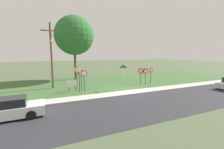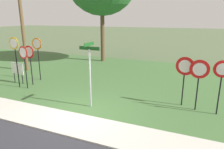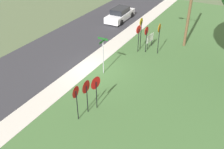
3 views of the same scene
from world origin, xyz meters
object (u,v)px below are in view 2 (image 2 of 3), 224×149
at_px(stop_sign_far_left, 24,58).
at_px(yield_sign_near_right, 199,73).
at_px(utility_pole, 19,11).
at_px(yield_sign_near_left, 222,75).
at_px(stop_sign_near_left, 30,57).
at_px(yield_sign_far_left, 185,70).
at_px(notice_board, 17,70).
at_px(stop_sign_far_center, 15,52).
at_px(stop_sign_near_right, 38,50).
at_px(street_name_post, 90,69).

distance_m(stop_sign_far_left, yield_sign_near_right, 8.90).
bearing_deg(utility_pole, yield_sign_near_left, -11.08).
height_order(stop_sign_near_left, utility_pole, utility_pole).
bearing_deg(yield_sign_near_left, stop_sign_far_left, 177.07).
bearing_deg(stop_sign_far_left, yield_sign_far_left, 14.68).
distance_m(yield_sign_far_left, notice_board, 9.60).
relative_size(yield_sign_near_right, utility_pole, 0.28).
bearing_deg(stop_sign_far_center, yield_sign_near_right, 3.67).
xyz_separation_m(stop_sign_near_left, utility_pole, (-2.98, 2.44, 2.60)).
bearing_deg(notice_board, utility_pole, 135.46).
relative_size(stop_sign_near_right, utility_pole, 0.34).
height_order(stop_sign_far_center, street_name_post, street_name_post).
distance_m(stop_sign_far_center, utility_pole, 4.64).
bearing_deg(stop_sign_far_left, utility_pole, 144.19).
bearing_deg(stop_sign_near_left, yield_sign_near_right, 2.54).
distance_m(yield_sign_near_right, yield_sign_far_left, 0.65).
xyz_separation_m(yield_sign_far_left, street_name_post, (-3.75, -1.72, 0.05)).
bearing_deg(notice_board, stop_sign_far_left, -17.75).
height_order(yield_sign_far_left, notice_board, yield_sign_far_left).
xyz_separation_m(yield_sign_near_left, street_name_post, (-5.17, -1.32, 0.02)).
distance_m(yield_sign_near_left, street_name_post, 5.34).
bearing_deg(stop_sign_far_center, yield_sign_far_left, 5.74).
xyz_separation_m(stop_sign_near_right, notice_board, (-0.77, -1.02, -1.12)).
xyz_separation_m(stop_sign_far_center, yield_sign_near_right, (9.44, 0.71, -0.41)).
xyz_separation_m(stop_sign_far_center, yield_sign_near_left, (10.27, 0.59, -0.36)).
distance_m(stop_sign_far_left, yield_sign_near_left, 9.72).
bearing_deg(yield_sign_far_left, stop_sign_near_left, -168.21).
bearing_deg(yield_sign_near_right, utility_pole, 166.77).
height_order(utility_pole, notice_board, utility_pole).
bearing_deg(stop_sign_near_left, stop_sign_far_center, -115.65).
distance_m(stop_sign_near_left, stop_sign_near_right, 1.07).
bearing_deg(yield_sign_near_right, notice_board, 178.41).
bearing_deg(street_name_post, stop_sign_near_left, 163.71).
height_order(stop_sign_near_right, street_name_post, street_name_post).
bearing_deg(notice_board, yield_sign_near_right, 8.04).
height_order(stop_sign_far_left, yield_sign_far_left, stop_sign_far_left).
bearing_deg(yield_sign_near_right, stop_sign_near_left, 178.28).
height_order(stop_sign_far_left, utility_pole, utility_pole).
xyz_separation_m(stop_sign_far_left, yield_sign_far_left, (8.28, 0.95, -0.07)).
relative_size(stop_sign_far_left, street_name_post, 0.83).
height_order(street_name_post, utility_pole, utility_pole).
distance_m(stop_sign_near_right, street_name_post, 5.58).
distance_m(yield_sign_far_left, street_name_post, 4.13).
height_order(yield_sign_near_right, notice_board, yield_sign_near_right).
distance_m(stop_sign_near_left, utility_pole, 4.64).
bearing_deg(yield_sign_far_left, stop_sign_far_left, -163.82).
bearing_deg(yield_sign_near_left, yield_sign_far_left, 158.12).
height_order(yield_sign_far_left, street_name_post, street_name_post).
height_order(stop_sign_near_left, stop_sign_far_left, stop_sign_far_left).
relative_size(yield_sign_far_left, street_name_post, 0.78).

